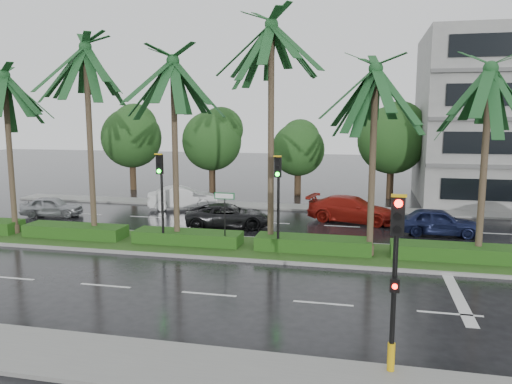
% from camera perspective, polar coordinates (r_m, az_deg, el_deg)
% --- Properties ---
extents(ground, '(120.00, 120.00, 0.00)m').
position_cam_1_polar(ground, '(22.53, -1.44, -7.27)').
color(ground, black).
rests_on(ground, ground).
extents(near_sidewalk, '(40.00, 2.40, 0.12)m').
position_cam_1_polar(near_sidewalk, '(13.51, -12.61, -18.60)').
color(near_sidewalk, slate).
rests_on(near_sidewalk, ground).
extents(far_sidewalk, '(40.00, 2.00, 0.12)m').
position_cam_1_polar(far_sidewalk, '(33.98, 3.48, -1.70)').
color(far_sidewalk, slate).
rests_on(far_sidewalk, ground).
extents(median, '(36.00, 4.00, 0.15)m').
position_cam_1_polar(median, '(23.44, -0.85, -6.43)').
color(median, gray).
rests_on(median, ground).
extents(hedge, '(35.20, 1.40, 0.60)m').
position_cam_1_polar(hedge, '(23.35, -0.85, -5.55)').
color(hedge, '#1E3F12').
rests_on(hedge, median).
extents(lane_markings, '(34.00, 13.06, 0.01)m').
position_cam_1_polar(lane_markings, '(21.60, 6.19, -8.01)').
color(lane_markings, silver).
rests_on(lane_markings, ground).
extents(palm_row, '(26.30, 4.20, 10.80)m').
position_cam_1_polar(palm_row, '(23.04, -4.00, 13.45)').
color(palm_row, '#473829').
rests_on(palm_row, median).
extents(signal_near, '(0.34, 0.45, 4.36)m').
position_cam_1_polar(signal_near, '(12.21, 15.58, -9.31)').
color(signal_near, black).
rests_on(signal_near, near_sidewalk).
extents(signal_median_left, '(0.34, 0.42, 4.36)m').
position_cam_1_polar(signal_median_left, '(23.45, -10.81, 0.71)').
color(signal_median_left, black).
rests_on(signal_median_left, median).
extents(signal_median_right, '(0.34, 0.42, 4.36)m').
position_cam_1_polar(signal_median_right, '(21.87, 2.53, 0.28)').
color(signal_median_right, black).
rests_on(signal_median_right, median).
extents(street_sign, '(0.95, 0.09, 2.60)m').
position_cam_1_polar(street_sign, '(22.75, -3.61, -1.63)').
color(street_sign, black).
rests_on(street_sign, median).
extents(bg_trees, '(32.79, 5.03, 7.27)m').
position_cam_1_polar(bg_trees, '(39.05, 4.21, 6.12)').
color(bg_trees, '#342217').
rests_on(bg_trees, ground).
extents(car_silver, '(2.24, 3.89, 1.25)m').
position_cam_1_polar(car_silver, '(33.43, -22.29, -1.54)').
color(car_silver, '#999CA0').
rests_on(car_silver, ground).
extents(car_white, '(3.25, 4.85, 1.51)m').
position_cam_1_polar(car_white, '(33.76, -8.39, -0.65)').
color(car_white, silver).
rests_on(car_white, ground).
extents(car_darkgrey, '(3.27, 5.14, 1.32)m').
position_cam_1_polar(car_darkgrey, '(27.98, -3.21, -2.72)').
color(car_darkgrey, black).
rests_on(car_darkgrey, ground).
extents(car_red, '(3.20, 5.56, 1.52)m').
position_cam_1_polar(car_red, '(29.84, 10.92, -1.95)').
color(car_red, maroon).
rests_on(car_red, ground).
extents(car_blue, '(1.69, 4.17, 1.42)m').
position_cam_1_polar(car_blue, '(27.81, 20.08, -3.21)').
color(car_blue, '#161D42').
rests_on(car_blue, ground).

